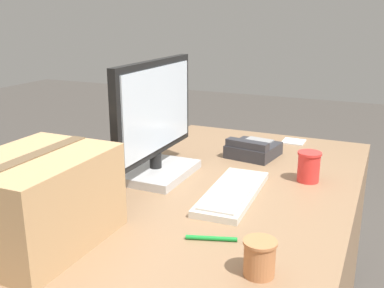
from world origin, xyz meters
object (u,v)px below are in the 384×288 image
at_px(paper_cup_left, 260,258).
at_px(paper_cup_right, 309,167).
at_px(pen_marker, 211,238).
at_px(sticky_note_pad, 294,142).
at_px(cardboard_box, 38,200).
at_px(keyboard, 233,192).
at_px(desk_phone, 253,149).
at_px(monitor, 155,127).

distance_m(paper_cup_left, paper_cup_right, 0.65).
xyz_separation_m(pen_marker, sticky_note_pad, (1.02, -0.01, -0.00)).
bearing_deg(sticky_note_pad, cardboard_box, 161.30).
relative_size(paper_cup_right, cardboard_box, 0.29).
distance_m(keyboard, pen_marker, 0.31).
distance_m(cardboard_box, sticky_note_pad, 1.29).
height_order(paper_cup_left, paper_cup_right, paper_cup_right).
xyz_separation_m(paper_cup_right, pen_marker, (-0.54, 0.16, -0.05)).
relative_size(keyboard, cardboard_box, 1.10).
relative_size(desk_phone, paper_cup_right, 1.98).
height_order(keyboard, paper_cup_right, paper_cup_right).
distance_m(keyboard, cardboard_box, 0.62).
bearing_deg(keyboard, paper_cup_right, -42.75).
bearing_deg(keyboard, paper_cup_left, -155.94).
bearing_deg(monitor, paper_cup_left, -132.35).
bearing_deg(cardboard_box, desk_phone, -17.71).
bearing_deg(cardboard_box, paper_cup_left, -81.46).
bearing_deg(paper_cup_left, sticky_note_pad, 7.75).
bearing_deg(pen_marker, monitor, -63.45).
height_order(paper_cup_left, sticky_note_pad, paper_cup_left).
height_order(keyboard, sticky_note_pad, keyboard).
bearing_deg(paper_cup_right, monitor, 107.79).
bearing_deg(paper_cup_right, pen_marker, 164.04).
bearing_deg(paper_cup_left, monitor, 47.65).
height_order(keyboard, cardboard_box, cardboard_box).
height_order(keyboard, pen_marker, keyboard).
height_order(monitor, paper_cup_right, monitor).
relative_size(keyboard, pen_marker, 3.11).
relative_size(monitor, sticky_note_pad, 5.28).
xyz_separation_m(paper_cup_left, paper_cup_right, (0.65, 0.00, 0.01)).
relative_size(monitor, cardboard_box, 1.37).
bearing_deg(desk_phone, paper_cup_right, -118.04).
bearing_deg(cardboard_box, sticky_note_pad, -18.70).
height_order(desk_phone, pen_marker, desk_phone).
relative_size(monitor, paper_cup_left, 5.95).
relative_size(desk_phone, cardboard_box, 0.57).
xyz_separation_m(monitor, desk_phone, (0.36, -0.26, -0.15)).
xyz_separation_m(desk_phone, pen_marker, (-0.74, -0.11, -0.03)).
bearing_deg(paper_cup_right, desk_phone, 53.31).
relative_size(monitor, paper_cup_right, 4.77).
bearing_deg(paper_cup_left, paper_cup_right, 0.37).
distance_m(cardboard_box, pen_marker, 0.46).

